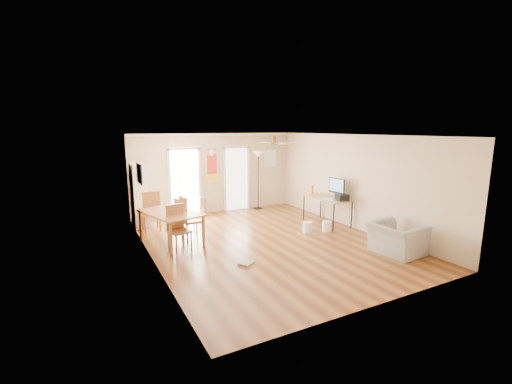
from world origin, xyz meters
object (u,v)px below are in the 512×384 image
dining_chair_near (179,229)px  trash_can (202,206)px  dining_table (171,228)px  dining_chair_far (151,211)px  dining_chair_right_b (192,218)px  wastebasket_b (327,226)px  armchair (396,239)px  computer_desk (327,211)px  printer (342,197)px  wastebasket_a (307,227)px  dining_chair_right_a (185,216)px  torchiere_lamp (258,181)px  bookshelf (139,195)px

dining_chair_near → trash_can: size_ratio=1.76×
dining_table → dining_chair_far: dining_chair_far is taller
dining_chair_right_b → wastebasket_b: 3.63m
wastebasket_b → dining_chair_far: bearing=151.8°
wastebasket_b → armchair: size_ratio=0.26×
computer_desk → trash_can: bearing=138.0°
printer → wastebasket_a: size_ratio=1.16×
computer_desk → wastebasket_a: computer_desk is taller
trash_can → dining_chair_right_a: bearing=-122.4°
dining_table → dining_chair_near: (0.07, -0.53, 0.12)m
dining_table → armchair: (4.30, -2.93, -0.06)m
dining_chair_far → torchiere_lamp: bearing=-164.9°
bookshelf → dining_table: (0.40, -2.01, -0.50)m
dining_chair_right_b → printer: 4.16m
dining_chair_right_a → trash_can: 1.92m
bookshelf → dining_chair_right_b: size_ratio=1.61×
wastebasket_a → armchair: size_ratio=0.27×
printer → computer_desk: bearing=118.3°
dining_chair_near → torchiere_lamp: (3.52, 2.84, 0.47)m
printer → armchair: printer is taller
bookshelf → computer_desk: bearing=-5.3°
dining_chair_far → trash_can: bearing=-150.6°
torchiere_lamp → computer_desk: bearing=-71.0°
torchiere_lamp → computer_desk: 2.81m
dining_chair_near → dining_chair_far: (-0.27, 1.92, 0.03)m
dining_table → armchair: size_ratio=1.52×
dining_chair_near → computer_desk: 4.43m
dining_table → dining_chair_far: 1.41m
computer_desk → wastebasket_b: size_ratio=5.31×
printer → dining_chair_right_b: bearing=-176.9°
dining_table → dining_chair_right_b: (0.55, 0.10, 0.15)m
trash_can → computer_desk: computer_desk is taller
dining_chair_right_b → torchiere_lamp: (3.04, 2.21, 0.44)m
armchair → dining_chair_near: bearing=57.1°
wastebasket_b → armchair: bearing=-82.2°
printer → bookshelf: bearing=166.2°
torchiere_lamp → printer: torchiere_lamp is taller
wastebasket_a → computer_desk: bearing=24.3°
dining_chair_right_a → armchair: dining_chair_right_a is taller
computer_desk → dining_chair_far: bearing=160.4°
dining_chair_right_b → dining_chair_near: size_ratio=1.06×
dining_chair_far → computer_desk: bearing=161.8°
dining_chair_right_b → trash_can: bearing=-27.9°
trash_can → torchiere_lamp: torchiere_lamp is taller
bookshelf → dining_table: bookshelf is taller
torchiere_lamp → wastebasket_a: torchiere_lamp is taller
dining_chair_right_a → wastebasket_b: size_ratio=3.47×
dining_chair_right_b → wastebasket_a: (2.93, -0.84, -0.41)m
dining_chair_near → wastebasket_a: bearing=-16.1°
dining_chair_near → armchair: size_ratio=0.99×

